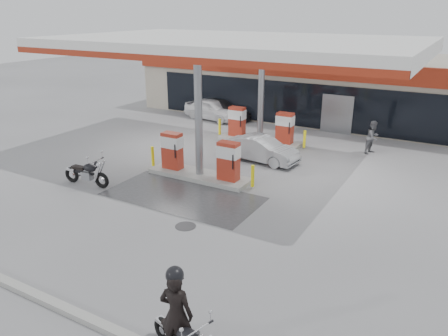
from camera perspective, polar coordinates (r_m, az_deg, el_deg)
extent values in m
plane|color=gray|center=(17.16, -6.79, -3.33)|extent=(90.00, 90.00, 0.00)
cube|color=#4C4C4F|center=(16.89, -5.42, -3.67)|extent=(6.00, 3.00, 0.00)
cylinder|color=#38383A|center=(14.64, -5.05, -7.59)|extent=(0.70, 0.70, 0.01)
cube|color=gray|center=(12.90, -25.95, -13.54)|extent=(28.00, 0.25, 0.15)
cube|color=#ACA090|center=(30.50, 11.33, 10.69)|extent=(22.00, 8.00, 4.00)
cube|color=black|center=(26.87, 8.42, 8.33)|extent=(18.00, 0.10, 2.60)
cube|color=maroon|center=(26.47, 8.60, 12.75)|extent=(22.00, 0.25, 1.00)
cube|color=navy|center=(24.78, 24.04, 10.79)|extent=(3.50, 0.12, 0.80)
cube|color=gray|center=(25.99, 14.55, 6.82)|extent=(1.80, 0.14, 2.20)
cube|color=silver|center=(20.04, 1.33, 15.85)|extent=(16.00, 10.00, 0.60)
cube|color=maroon|center=(15.89, -7.45, 13.92)|extent=(16.00, 0.12, 0.24)
cube|color=maroon|center=(24.51, 7.06, 16.06)|extent=(16.00, 0.12, 0.24)
cylinder|color=gray|center=(17.90, -3.34, 6.52)|extent=(0.32, 0.32, 5.00)
cylinder|color=gray|center=(23.06, 4.87, 9.55)|extent=(0.32, 0.32, 5.00)
cube|color=#9E9E99|center=(18.65, -3.19, -0.97)|extent=(4.50, 1.30, 0.18)
cube|color=#A02B1A|center=(19.11, -6.78, 2.27)|extent=(0.85, 0.48, 1.60)
cube|color=#A02B1A|center=(17.66, 0.58, 0.91)|extent=(0.85, 0.48, 1.60)
cube|color=silver|center=(18.99, -6.83, 3.42)|extent=(0.88, 0.52, 0.50)
cube|color=silver|center=(17.54, 0.59, 2.15)|extent=(0.88, 0.52, 0.50)
cylinder|color=yellow|center=(19.89, -9.29, 1.53)|extent=(0.14, 0.14, 0.90)
cylinder|color=yellow|center=(17.34, 3.76, -1.05)|extent=(0.14, 0.14, 0.90)
cube|color=#9E9E99|center=(23.64, 4.69, 3.58)|extent=(4.50, 1.30, 0.18)
cube|color=#A02B1A|center=(24.00, 1.71, 6.10)|extent=(0.85, 0.48, 1.60)
cube|color=#A02B1A|center=(22.87, 7.94, 5.20)|extent=(0.85, 0.48, 1.60)
cube|color=silver|center=(23.91, 1.72, 7.03)|extent=(0.88, 0.52, 0.50)
cube|color=silver|center=(22.77, 7.99, 6.18)|extent=(0.88, 0.52, 0.50)
cylinder|color=yellow|center=(24.63, -0.57, 5.41)|extent=(0.14, 0.14, 0.90)
cylinder|color=yellow|center=(22.62, 10.47, 3.74)|extent=(0.14, 0.14, 0.90)
torus|color=black|center=(10.10, -7.93, -20.17)|extent=(0.59, 0.30, 0.58)
cube|color=black|center=(9.64, -5.89, -21.03)|extent=(0.86, 0.34, 0.08)
ellipsoid|color=black|center=(9.33, -4.77, -20.93)|extent=(0.60, 0.45, 0.27)
cube|color=black|center=(9.66, -6.67, -19.77)|extent=(0.57, 0.37, 0.10)
cylinder|color=silver|center=(8.97, -3.59, -20.45)|extent=(0.24, 0.71, 0.03)
cylinder|color=silver|center=(10.03, -6.47, -20.57)|extent=(0.85, 0.32, 0.08)
imported|color=black|center=(9.34, -6.22, -18.47)|extent=(0.79, 0.60, 1.96)
torus|color=black|center=(18.11, -15.68, -1.56)|extent=(0.68, 0.22, 0.67)
torus|color=black|center=(19.09, -19.24, -0.82)|extent=(0.68, 0.22, 0.67)
cube|color=gray|center=(18.53, -17.43, -0.94)|extent=(0.47, 0.31, 0.33)
cube|color=black|center=(18.60, -17.85, -0.55)|extent=(1.01, 0.20, 0.09)
ellipsoid|color=black|center=(18.30, -17.15, 0.02)|extent=(0.65, 0.41, 0.31)
cube|color=black|center=(18.69, -18.42, 0.07)|extent=(0.63, 0.32, 0.11)
cylinder|color=silver|center=(17.98, -16.45, 0.86)|extent=(0.12, 0.85, 0.04)
sphere|color=silver|center=(17.94, -16.09, 0.41)|extent=(0.20, 0.20, 0.20)
cylinder|color=silver|center=(19.03, -18.35, -0.85)|extent=(1.01, 0.18, 0.09)
imported|color=white|center=(28.49, -1.57, 7.69)|extent=(4.11, 2.17, 1.33)
imported|color=slate|center=(22.78, 18.87, 3.83)|extent=(0.85, 0.96, 1.65)
imported|color=#A1A5A9|center=(20.54, 4.88, 2.48)|extent=(3.72, 1.63, 1.19)
imported|color=black|center=(28.95, 0.00, 7.81)|extent=(4.63, 3.15, 1.24)
imported|color=#511112|center=(27.07, 23.02, 5.20)|extent=(4.39, 2.88, 1.12)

